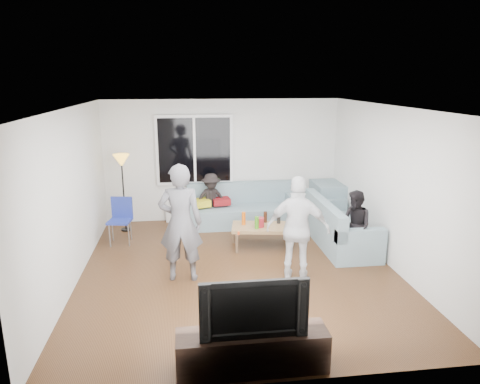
{
  "coord_description": "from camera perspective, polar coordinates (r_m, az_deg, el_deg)",
  "views": [
    {
      "loc": [
        -0.81,
        -6.52,
        3.02
      ],
      "look_at": [
        0.1,
        0.6,
        1.15
      ],
      "focal_mm": 32.79,
      "sensor_mm": 36.0,
      "label": 1
    }
  ],
  "objects": [
    {
      "name": "bottle_c",
      "position": [
        8.21,
        3.31,
        -3.27
      ],
      "size": [
        0.07,
        0.07,
        0.21
      ],
      "primitive_type": "cylinder",
      "color": "#33170B",
      "rests_on": "coffee_table"
    },
    {
      "name": "window_mullion",
      "position": [
        9.27,
        -5.93,
        5.41
      ],
      "size": [
        0.05,
        0.03,
        1.35
      ],
      "primitive_type": "cube",
      "color": "white",
      "rests_on": "window_frame"
    },
    {
      "name": "floor",
      "position": [
        7.23,
        -0.18,
        -10.23
      ],
      "size": [
        5.0,
        5.5,
        0.04
      ],
      "primitive_type": "cube",
      "color": "#56351C",
      "rests_on": "ground"
    },
    {
      "name": "ceiling",
      "position": [
        6.58,
        -0.2,
        11.13
      ],
      "size": [
        5.0,
        5.5,
        0.04
      ],
      "primitive_type": "cube",
      "color": "white",
      "rests_on": "ground"
    },
    {
      "name": "vase",
      "position": [
        9.43,
        -7.17,
        0.22
      ],
      "size": [
        0.18,
        0.18,
        0.15
      ],
      "primitive_type": "imported",
      "rotation": [
        0.0,
        0.0,
        -0.25
      ],
      "color": "white",
      "rests_on": "radiator"
    },
    {
      "name": "wall_left",
      "position": [
        6.95,
        -21.28,
        -0.73
      ],
      "size": [
        0.04,
        5.5,
        2.6
      ],
      "primitive_type": "cube",
      "color": "silver",
      "rests_on": "ground"
    },
    {
      "name": "bottle_b",
      "position": [
        7.87,
        2.19,
        -3.99
      ],
      "size": [
        0.08,
        0.08,
        0.22
      ],
      "primitive_type": "cylinder",
      "color": "#3B8518",
      "rests_on": "coffee_table"
    },
    {
      "name": "spectator_back",
      "position": [
        9.17,
        -3.77,
        -1.0
      ],
      "size": [
        0.78,
        0.52,
        1.12
      ],
      "primitive_type": "imported",
      "rotation": [
        0.0,
        0.0,
        0.16
      ],
      "color": "black",
      "rests_on": "floor"
    },
    {
      "name": "potted_plant",
      "position": [
        9.43,
        -3.17,
        0.89
      ],
      "size": [
        0.19,
        0.15,
        0.34
      ],
      "primitive_type": "imported",
      "rotation": [
        0.0,
        0.0,
        -0.02
      ],
      "color": "#2E5B24",
      "rests_on": "radiator"
    },
    {
      "name": "sofa_corner",
      "position": [
        9.69,
        11.99,
        -1.26
      ],
      "size": [
        0.85,
        0.85,
        0.85
      ],
      "primitive_type": "cube",
      "color": "gray",
      "rests_on": "floor"
    },
    {
      "name": "bottle_a",
      "position": [
        8.06,
        0.48,
        -3.46
      ],
      "size": [
        0.07,
        0.07,
        0.24
      ],
      "primitive_type": "cylinder",
      "color": "#D8580C",
      "rests_on": "coffee_table"
    },
    {
      "name": "window_glass",
      "position": [
        9.28,
        -5.93,
        5.42
      ],
      "size": [
        1.5,
        0.02,
        1.35
      ],
      "primitive_type": "cube",
      "color": "black",
      "rests_on": "window_frame"
    },
    {
      "name": "wall_front",
      "position": [
        4.2,
        4.57,
        -9.59
      ],
      "size": [
        5.0,
        0.04,
        2.6
      ],
      "primitive_type": "cube",
      "color": "silver",
      "rests_on": "ground"
    },
    {
      "name": "sofa_right_section",
      "position": [
        8.32,
        13.03,
        -3.96
      ],
      "size": [
        2.0,
        0.85,
        0.85
      ],
      "primitive_type": null,
      "rotation": [
        0.0,
        0.0,
        1.57
      ],
      "color": "gray",
      "rests_on": "floor"
    },
    {
      "name": "floor_lamp",
      "position": [
        9.08,
        -14.91,
        -0.17
      ],
      "size": [
        0.32,
        0.32,
        1.56
      ],
      "primitive_type": null,
      "color": "yellow",
      "rests_on": "floor"
    },
    {
      "name": "player_right",
      "position": [
        6.68,
        7.56,
        -4.8
      ],
      "size": [
        1.03,
        0.66,
        1.63
      ],
      "primitive_type": "imported",
      "rotation": [
        0.0,
        0.0,
        2.84
      ],
      "color": "silver",
      "rests_on": "floor"
    },
    {
      "name": "television",
      "position": [
        4.65,
        1.65,
        -14.43
      ],
      "size": [
        1.12,
        0.15,
        0.64
      ],
      "primitive_type": "imported",
      "color": "black",
      "rests_on": "tv_console"
    },
    {
      "name": "bottle_e",
      "position": [
        8.17,
        5.06,
        -3.33
      ],
      "size": [
        0.07,
        0.07,
        0.22
      ],
      "primitive_type": "cylinder",
      "color": "black",
      "rests_on": "coffee_table"
    },
    {
      "name": "radiator",
      "position": [
        9.56,
        -5.74,
        -1.94
      ],
      "size": [
        1.3,
        0.12,
        0.62
      ],
      "primitive_type": "cube",
      "color": "silver",
      "rests_on": "floor"
    },
    {
      "name": "tv_console",
      "position": [
        4.94,
        1.6,
        -19.94
      ],
      "size": [
        1.6,
        0.4,
        0.44
      ],
      "primitive_type": "cube",
      "color": "#35241A",
      "rests_on": "floor"
    },
    {
      "name": "side_chair",
      "position": [
        8.47,
        -15.38,
        -3.73
      ],
      "size": [
        0.47,
        0.47,
        0.86
      ],
      "primitive_type": null,
      "rotation": [
        0.0,
        0.0,
        -0.18
      ],
      "color": "#223296",
      "rests_on": "floor"
    },
    {
      "name": "player_left",
      "position": [
        6.66,
        -7.74,
        -4.01
      ],
      "size": [
        0.7,
        0.5,
        1.82
      ],
      "primitive_type": "imported",
      "rotation": [
        0.0,
        0.0,
        3.04
      ],
      "color": "#525157",
      "rests_on": "floor"
    },
    {
      "name": "sofa_back_section",
      "position": [
        9.24,
        0.31,
        -1.71
      ],
      "size": [
        2.3,
        0.85,
        0.85
      ],
      "primitive_type": null,
      "color": "gray",
      "rests_on": "floor"
    },
    {
      "name": "wall_back",
      "position": [
        9.48,
        -2.28,
        4.14
      ],
      "size": [
        5.0,
        0.04,
        2.6
      ],
      "primitive_type": "cube",
      "color": "silver",
      "rests_on": "ground"
    },
    {
      "name": "cushion_yellow",
      "position": [
        9.12,
        -5.23,
        -1.43
      ],
      "size": [
        0.46,
        0.42,
        0.14
      ],
      "primitive_type": "cube",
      "rotation": [
        0.0,
        0.0,
        0.31
      ],
      "color": "gold",
      "rests_on": "sofa_back_section"
    },
    {
      "name": "spectator_right",
      "position": [
        7.69,
        14.76,
        -4.24
      ],
      "size": [
        0.59,
        0.68,
        1.2
      ],
      "primitive_type": "imported",
      "rotation": [
        0.0,
        0.0,
        -1.3
      ],
      "color": "black",
      "rests_on": "floor"
    },
    {
      "name": "wall_right",
      "position": [
        7.52,
        19.24,
        0.56
      ],
      "size": [
        0.04,
        5.5,
        2.6
      ],
      "primitive_type": "cube",
      "color": "silver",
      "rests_on": "ground"
    },
    {
      "name": "window_frame",
      "position": [
        9.32,
        -5.94,
        5.46
      ],
      "size": [
        1.62,
        0.06,
        1.47
      ],
      "primitive_type": "cube",
      "color": "white",
      "rests_on": "wall_back"
    },
    {
      "name": "coffee_table",
      "position": [
        8.11,
        2.89,
        -5.76
      ],
      "size": [
        1.18,
        0.77,
        0.4
      ],
      "primitive_type": "cube",
      "rotation": [
        0.0,
        0.0,
        -0.16
      ],
      "color": "#9C7A4B",
      "rests_on": "floor"
    },
    {
      "name": "pitcher",
      "position": [
        7.97,
        2.54,
        -3.95
      ],
      "size": [
        0.17,
        0.17,
        0.17
      ],
      "primitive_type": "cylinder",
      "color": "maroon",
      "rests_on": "coffee_table"
    },
    {
      "name": "cushion_red",
      "position": [
        9.22,
        -2.48,
        -1.2
      ],
      "size": [
        0.39,
        0.34,
        0.13
      ],
      "primitive_type": "cube",
      "rotation": [
        0.0,
        0.0,
        0.12
      ],
      "color": "maroon",
      "rests_on": "sofa_back_section"
    }
  ]
}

